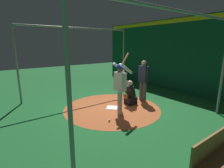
{
  "coord_description": "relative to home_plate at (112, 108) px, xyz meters",
  "views": [
    {
      "loc": [
        3.71,
        5.07,
        2.41
      ],
      "look_at": [
        0.0,
        0.0,
        0.95
      ],
      "focal_mm": 27.63,
      "sensor_mm": 36.0,
      "label": 1
    }
  ],
  "objects": [
    {
      "name": "baseball_0",
      "position": [
        -0.69,
        -0.61,
        0.03
      ],
      "size": [
        0.07,
        0.07,
        0.07
      ],
      "primitive_type": "sphere",
      "color": "white",
      "rests_on": "dirt_circle"
    },
    {
      "name": "cage_frame",
      "position": [
        0.0,
        0.0,
        2.19
      ],
      "size": [
        5.56,
        5.33,
        3.17
      ],
      "color": "gray",
      "rests_on": "ground"
    },
    {
      "name": "umpire",
      "position": [
        -1.62,
        0.05,
        0.97
      ],
      "size": [
        0.22,
        0.49,
        1.74
      ],
      "color": "#4C4C51",
      "rests_on": "ground"
    },
    {
      "name": "baseball_1",
      "position": [
        0.79,
        0.93,
        0.03
      ],
      "size": [
        0.07,
        0.07,
        0.07
      ],
      "primitive_type": "sphere",
      "color": "white",
      "rests_on": "dirt_circle"
    },
    {
      "name": "dirt_circle",
      "position": [
        0.0,
        0.0,
        -0.01
      ],
      "size": [
        3.68,
        3.68,
        0.01
      ],
      "primitive_type": "cylinder",
      "color": "#AD562D",
      "rests_on": "ground"
    },
    {
      "name": "bench",
      "position": [
        0.49,
        4.0,
        0.43
      ],
      "size": [
        1.61,
        0.36,
        0.85
      ],
      "color": "olive",
      "rests_on": "ground"
    },
    {
      "name": "back_wall",
      "position": [
        -4.31,
        0.0,
        1.85
      ],
      "size": [
        0.22,
        11.44,
        3.7
      ],
      "color": "#0F472D",
      "rests_on": "ground"
    },
    {
      "name": "home_plate",
      "position": [
        0.0,
        0.0,
        0.0
      ],
      "size": [
        0.59,
        0.59,
        0.01
      ],
      "primitive_type": "cube",
      "rotation": [
        0.0,
        0.0,
        0.79
      ],
      "color": "white",
      "rests_on": "dirt_circle"
    },
    {
      "name": "ground_plane",
      "position": [
        0.0,
        0.0,
        -0.01
      ],
      "size": [
        27.44,
        27.44,
        0.0
      ],
      "primitive_type": "plane",
      "color": "#195B28"
    },
    {
      "name": "batter",
      "position": [
        0.06,
        0.57,
        1.07
      ],
      "size": [
        0.68,
        0.49,
        2.12
      ],
      "color": "#BCBCC0",
      "rests_on": "ground"
    },
    {
      "name": "catcher",
      "position": [
        -0.84,
        0.08,
        0.38
      ],
      "size": [
        0.58,
        0.4,
        0.99
      ],
      "color": "black",
      "rests_on": "ground"
    }
  ]
}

